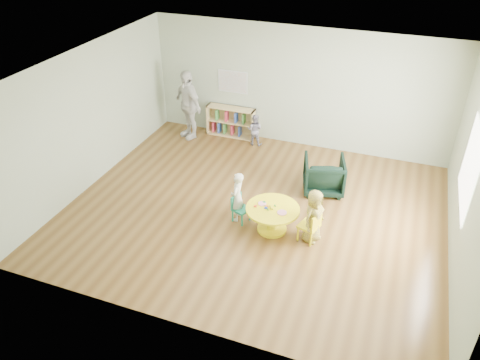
{
  "coord_description": "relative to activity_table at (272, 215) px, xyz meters",
  "views": [
    {
      "loc": [
        2.29,
        -6.97,
        5.29
      ],
      "look_at": [
        -0.19,
        -0.3,
        0.82
      ],
      "focal_mm": 35.0,
      "sensor_mm": 36.0,
      "label": 1
    }
  ],
  "objects": [
    {
      "name": "room",
      "position": [
        -0.47,
        0.46,
        1.56
      ],
      "size": [
        7.1,
        7.0,
        2.8
      ],
      "color": "brown",
      "rests_on": "ground"
    },
    {
      "name": "activity_table",
      "position": [
        0.0,
        0.0,
        0.0
      ],
      "size": [
        0.96,
        0.96,
        0.53
      ],
      "rotation": [
        0.0,
        0.0,
        0.01
      ],
      "color": "yellow",
      "rests_on": "ground"
    },
    {
      "name": "kid_chair_left",
      "position": [
        -0.65,
        0.07,
        -0.05
      ],
      "size": [
        0.36,
        0.36,
        0.53
      ],
      "rotation": [
        0.0,
        0.0,
        -1.91
      ],
      "color": "#198C6A",
      "rests_on": "ground"
    },
    {
      "name": "kid_chair_right",
      "position": [
        0.72,
        -0.06,
        -0.01
      ],
      "size": [
        0.4,
        0.4,
        0.6
      ],
      "rotation": [
        0.0,
        0.0,
        1.27
      ],
      "color": "yellow",
      "rests_on": "ground"
    },
    {
      "name": "bookshelf",
      "position": [
        -2.1,
        3.32,
        0.03
      ],
      "size": [
        1.2,
        0.3,
        0.75
      ],
      "color": "tan",
      "rests_on": "ground"
    },
    {
      "name": "alphabet_poster",
      "position": [
        -2.09,
        3.45,
        1.02
      ],
      "size": [
        0.74,
        0.01,
        0.54
      ],
      "color": "silver",
      "rests_on": "ground"
    },
    {
      "name": "armchair",
      "position": [
        0.59,
        1.61,
        0.04
      ],
      "size": [
        0.97,
        0.99,
        0.73
      ],
      "primitive_type": "imported",
      "rotation": [
        0.0,
        0.0,
        3.41
      ],
      "color": "black",
      "rests_on": "ground"
    },
    {
      "name": "child_left",
      "position": [
        -0.71,
        0.1,
        0.16
      ],
      "size": [
        0.25,
        0.36,
        0.98
      ],
      "primitive_type": "imported",
      "rotation": [
        0.0,
        0.0,
        -1.54
      ],
      "color": "silver",
      "rests_on": "ground"
    },
    {
      "name": "child_right",
      "position": [
        0.73,
        -0.01,
        0.17
      ],
      "size": [
        0.46,
        0.57,
        1.01
      ],
      "primitive_type": "imported",
      "rotation": [
        0.0,
        0.0,
        1.24
      ],
      "color": "yellow",
      "rests_on": "ground"
    },
    {
      "name": "toddler",
      "position": [
        -1.38,
        3.05,
        0.05
      ],
      "size": [
        0.4,
        0.32,
        0.77
      ],
      "primitive_type": "imported",
      "rotation": [
        0.0,
        0.0,
        3.23
      ],
      "color": "#1C1A43",
      "rests_on": "ground"
    },
    {
      "name": "adult_caretaker",
      "position": [
        -3.04,
        2.89,
        0.52
      ],
      "size": [
        1.06,
        0.88,
        1.7
      ],
      "primitive_type": "imported",
      "rotation": [
        0.0,
        0.0,
        -0.56
      ],
      "color": "silver",
      "rests_on": "ground"
    }
  ]
}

